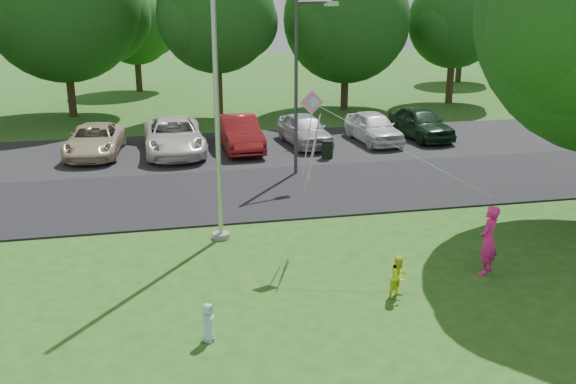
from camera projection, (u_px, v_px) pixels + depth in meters
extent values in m
plane|color=#235616|center=(398.00, 306.00, 14.66)|extent=(120.00, 120.00, 0.00)
cube|color=black|center=(306.00, 189.00, 23.03)|extent=(60.00, 6.00, 0.06)
cube|color=black|center=(272.00, 147.00, 29.09)|extent=(42.00, 7.00, 0.06)
cylinder|color=#B7BABF|center=(215.00, 64.00, 17.10)|extent=(0.14, 0.14, 10.00)
cylinder|color=gray|center=(221.00, 235.00, 18.59)|extent=(0.50, 0.50, 0.16)
cylinder|color=#3F3F44|center=(296.00, 90.00, 23.95)|extent=(0.13, 0.13, 6.61)
cylinder|color=#3F3F44|center=(314.00, 2.00, 23.38)|extent=(1.49, 0.59, 0.09)
cube|color=silver|center=(332.00, 4.00, 23.79)|extent=(0.55, 0.39, 0.15)
cylinder|color=black|center=(327.00, 151.00, 27.03)|extent=(0.48, 0.48, 0.77)
cylinder|color=black|center=(327.00, 141.00, 26.91)|extent=(0.51, 0.51, 0.04)
sphere|color=#123F11|center=(573.00, 22.00, 16.11)|extent=(4.18, 4.18, 4.18)
cylinder|color=#332316|center=(71.00, 88.00, 35.77)|extent=(0.44, 0.44, 3.19)
sphere|color=#123F11|center=(62.00, 3.00, 34.38)|extent=(8.50, 8.50, 8.50)
sphere|color=#123F11|center=(101.00, 14.00, 35.74)|extent=(5.53, 5.53, 5.53)
sphere|color=#123F11|center=(26.00, 12.00, 33.18)|extent=(5.10, 5.10, 5.10)
cylinder|color=#332316|center=(218.00, 88.00, 35.16)|extent=(0.44, 0.44, 3.43)
sphere|color=#123F11|center=(216.00, 14.00, 33.97)|extent=(6.27, 6.27, 6.27)
sphere|color=#123F11|center=(241.00, 22.00, 34.98)|extent=(4.07, 4.07, 4.07)
sphere|color=#123F11|center=(194.00, 21.00, 33.09)|extent=(3.76, 3.76, 3.76)
cylinder|color=#332316|center=(345.00, 87.00, 37.97)|extent=(0.44, 0.44, 2.66)
sphere|color=#123F11|center=(346.00, 19.00, 36.79)|extent=(7.27, 7.27, 7.27)
sphere|color=#123F11|center=(369.00, 28.00, 37.96)|extent=(4.72, 4.72, 4.72)
sphere|color=#123F11|center=(326.00, 27.00, 35.77)|extent=(4.36, 4.36, 4.36)
cylinder|color=#332316|center=(450.00, 79.00, 40.00)|extent=(0.44, 0.44, 3.02)
sphere|color=#123F11|center=(455.00, 21.00, 38.94)|extent=(5.67, 5.67, 5.67)
sphere|color=#123F11|center=(469.00, 27.00, 39.85)|extent=(3.68, 3.68, 3.68)
sphere|color=#123F11|center=(442.00, 27.00, 38.14)|extent=(3.40, 3.40, 3.40)
cylinder|color=#332316|center=(138.00, 72.00, 44.74)|extent=(0.44, 0.44, 2.60)
sphere|color=#123F11|center=(135.00, 26.00, 43.79)|extent=(5.20, 5.20, 5.20)
sphere|color=#123F11|center=(153.00, 31.00, 44.63)|extent=(3.38, 3.38, 3.38)
sphere|color=#123F11|center=(119.00, 31.00, 43.06)|extent=(3.12, 3.12, 3.12)
cylinder|color=#332316|center=(459.00, 65.00, 49.06)|extent=(0.44, 0.44, 2.60)
sphere|color=#123F11|center=(462.00, 23.00, 48.11)|extent=(5.20, 5.20, 5.20)
sphere|color=#123F11|center=(473.00, 28.00, 48.95)|extent=(3.38, 3.38, 3.38)
sphere|color=#123F11|center=(453.00, 27.00, 47.38)|extent=(3.12, 3.12, 3.12)
imported|color=#C6B793|center=(95.00, 140.00, 27.42)|extent=(2.56, 4.84, 1.30)
imported|color=silver|center=(174.00, 136.00, 27.75)|extent=(2.54, 5.38, 1.49)
imported|color=maroon|center=(239.00, 133.00, 28.36)|extent=(1.74, 4.55, 1.48)
imported|color=#B2B7BF|center=(304.00, 129.00, 29.26)|extent=(2.08, 4.27, 1.40)
imported|color=silver|center=(373.00, 127.00, 29.78)|extent=(1.94, 4.22, 1.40)
imported|color=black|center=(421.00, 123.00, 30.56)|extent=(2.17, 4.46, 1.47)
imported|color=#F5208F|center=(488.00, 240.00, 16.08)|extent=(0.78, 0.75, 1.80)
imported|color=yellow|center=(399.00, 277.00, 14.94)|extent=(0.63, 0.58, 1.03)
imported|color=#9FDFF5|center=(208.00, 322.00, 13.09)|extent=(0.43, 0.49, 0.84)
cube|color=pink|center=(311.00, 102.00, 16.63)|extent=(0.64, 0.05, 0.64)
cube|color=#8CC6E5|center=(314.00, 102.00, 16.61)|extent=(0.31, 0.04, 0.31)
cylinder|color=white|center=(400.00, 148.00, 16.18)|extent=(4.00, 2.50, 2.07)
cylinder|color=pink|center=(307.00, 145.00, 16.95)|extent=(0.21, 0.27, 1.71)
cylinder|color=pink|center=(314.00, 149.00, 17.08)|extent=(0.24, 0.45, 1.96)
cylinder|color=pink|center=(312.00, 155.00, 16.98)|extent=(0.26, 0.66, 2.19)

